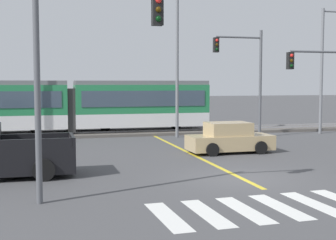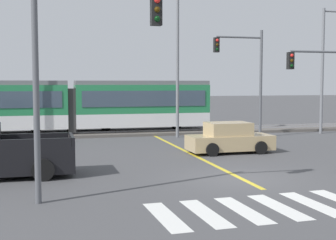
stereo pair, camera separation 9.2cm
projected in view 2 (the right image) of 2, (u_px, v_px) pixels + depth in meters
name	position (u px, v px, depth m)	size (l,w,h in m)	color
ground_plane	(241.00, 179.00, 16.97)	(200.00, 200.00, 0.00)	#474749
track_bed	(149.00, 132.00, 32.32)	(120.00, 4.00, 0.18)	#56514C
rail_near	(151.00, 131.00, 31.61)	(120.00, 0.08, 0.10)	#939399
rail_far	(147.00, 129.00, 33.00)	(120.00, 0.08, 0.10)	#939399
light_rail_tram	(71.00, 104.00, 30.84)	(18.50, 2.64, 3.43)	silver
crosswalk_stripe_0	(166.00, 216.00, 12.15)	(0.56, 2.80, 0.01)	silver
crosswalk_stripe_1	(205.00, 213.00, 12.47)	(0.56, 2.80, 0.01)	silver
crosswalk_stripe_2	(243.00, 210.00, 12.79)	(0.56, 2.80, 0.01)	silver
crosswalk_stripe_3	(278.00, 207.00, 13.11)	(0.56, 2.80, 0.01)	silver
crosswalk_stripe_4	(312.00, 204.00, 13.43)	(0.56, 2.80, 0.01)	silver
lane_centre_line	(191.00, 154.00, 22.80)	(0.20, 15.75, 0.01)	gold
sedan_crossing	(230.00, 139.00, 23.19)	(4.23, 1.98, 1.52)	tan
traffic_light_mid_right	(331.00, 78.00, 25.38)	(4.25, 0.38, 5.53)	#515459
traffic_light_far_right	(246.00, 68.00, 29.19)	(3.25, 0.38, 6.76)	#515459
traffic_light_near_left	(78.00, 53.00, 13.43)	(3.75, 0.38, 6.68)	#515459
street_lamp_centre	(181.00, 53.00, 29.40)	(2.32, 0.28, 9.41)	slate
street_lamp_east	(325.00, 63.00, 31.65)	(2.05, 0.28, 8.47)	slate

